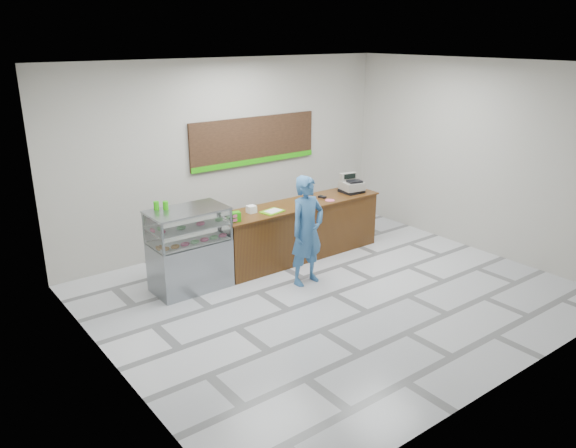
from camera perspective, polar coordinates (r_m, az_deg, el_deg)
floor at (r=8.96m, az=4.57°, el=-7.08°), size 7.00×7.00×0.00m
back_wall at (r=10.70m, az=-5.99°, el=7.10°), size 7.00×0.00×7.00m
ceiling at (r=8.08m, az=5.23°, el=15.86°), size 7.00×7.00×0.00m
sales_counter at (r=10.18m, az=1.17°, el=-0.62°), size 3.26×0.76×1.03m
display_case at (r=9.00m, az=-9.98°, el=-2.51°), size 1.22×0.72×1.33m
menu_board at (r=10.92m, az=-3.42°, el=8.39°), size 2.80×0.06×0.90m
cash_register at (r=10.75m, az=6.45°, el=3.93°), size 0.45×0.46×0.36m
card_terminal at (r=10.35m, az=3.49°, el=2.76°), size 0.11×0.16×0.04m
serving_tray at (r=9.51m, az=-1.60°, el=1.28°), size 0.42×0.34×0.02m
napkin_box at (r=9.48m, az=-3.74°, el=1.51°), size 0.14×0.14×0.12m
straw_cup at (r=9.19m, az=-6.15°, el=0.90°), size 0.09×0.09×0.13m
promo_box at (r=9.06m, az=-5.42°, el=0.74°), size 0.20×0.16×0.15m
donut_decal at (r=10.21m, az=4.27°, el=2.42°), size 0.17×0.17×0.00m
green_cup_left at (r=8.85m, az=-13.23°, el=1.83°), size 0.08×0.08×0.13m
green_cup_right at (r=8.83m, az=-12.33°, el=1.85°), size 0.08×0.08×0.13m
customer at (r=9.01m, az=1.95°, el=-0.68°), size 0.68×0.48×1.80m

